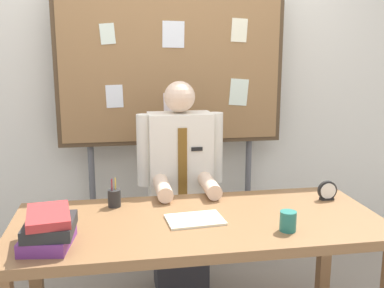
% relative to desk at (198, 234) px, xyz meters
% --- Properties ---
extents(back_wall, '(6.40, 0.08, 2.70)m').
position_rel_desk_xyz_m(back_wall, '(0.00, 1.22, 0.68)').
color(back_wall, silver).
rests_on(back_wall, ground_plane).
extents(desk, '(1.88, 0.81, 0.75)m').
position_rel_desk_xyz_m(desk, '(0.00, 0.00, 0.00)').
color(desk, brown).
rests_on(desk, ground_plane).
extents(person, '(0.55, 0.56, 1.41)m').
position_rel_desk_xyz_m(person, '(0.00, 0.64, -0.02)').
color(person, '#2D2D33').
rests_on(person, ground_plane).
extents(bulletin_board, '(1.59, 0.09, 2.05)m').
position_rel_desk_xyz_m(bulletin_board, '(0.00, 1.02, 0.80)').
color(bulletin_board, '#4C3823').
rests_on(bulletin_board, ground_plane).
extents(book_stack, '(0.24, 0.31, 0.15)m').
position_rel_desk_xyz_m(book_stack, '(-0.71, -0.19, 0.16)').
color(book_stack, '#72337F').
rests_on(book_stack, desk).
extents(open_notebook, '(0.30, 0.22, 0.01)m').
position_rel_desk_xyz_m(open_notebook, '(-0.02, -0.02, 0.09)').
color(open_notebook, '#F4EFCC').
rests_on(open_notebook, desk).
extents(desk_clock, '(0.11, 0.04, 0.11)m').
position_rel_desk_xyz_m(desk_clock, '(0.78, 0.17, 0.13)').
color(desk_clock, black).
rests_on(desk_clock, desk).
extents(coffee_mug, '(0.08, 0.08, 0.10)m').
position_rel_desk_xyz_m(coffee_mug, '(0.39, -0.22, 0.13)').
color(coffee_mug, '#267266').
rests_on(coffee_mug, desk).
extents(pen_holder, '(0.07, 0.07, 0.16)m').
position_rel_desk_xyz_m(pen_holder, '(-0.42, 0.26, 0.13)').
color(pen_holder, '#262626').
rests_on(pen_holder, desk).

